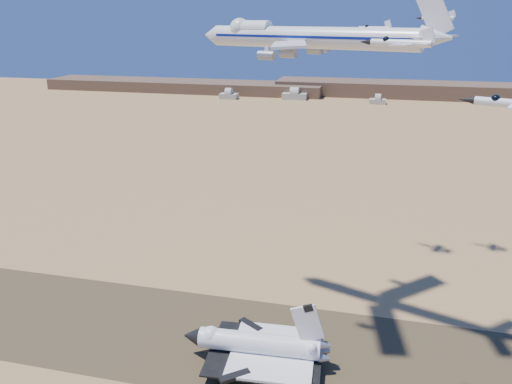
% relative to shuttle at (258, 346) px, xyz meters
% --- Properties ---
extents(ground, '(1200.00, 1200.00, 0.00)m').
position_rel_shuttle_xyz_m(ground, '(-9.19, 7.59, -5.81)').
color(ground, '#B1834E').
rests_on(ground, ground).
extents(runway, '(600.00, 50.00, 0.06)m').
position_rel_shuttle_xyz_m(runway, '(-9.19, 7.59, -5.78)').
color(runway, '#4E3F27').
rests_on(runway, ground).
extents(ridgeline, '(960.00, 90.00, 18.00)m').
position_rel_shuttle_xyz_m(ridgeline, '(56.13, 534.89, 1.81)').
color(ridgeline, brown).
rests_on(ridgeline, ground).
extents(hangars, '(200.50, 29.50, 30.00)m').
position_rel_shuttle_xyz_m(hangars, '(-73.19, 486.02, -0.98)').
color(hangars, beige).
rests_on(hangars, ground).
extents(shuttle, '(43.97, 28.52, 21.63)m').
position_rel_shuttle_xyz_m(shuttle, '(0.00, 0.00, 0.00)').
color(shuttle, white).
rests_on(shuttle, runway).
extents(carrier_747, '(76.84, 57.00, 19.32)m').
position_rel_shuttle_xyz_m(carrier_747, '(5.82, 30.69, 86.11)').
color(carrier_747, white).
extents(crew_b, '(0.75, 1.01, 1.85)m').
position_rel_shuttle_xyz_m(crew_b, '(7.85, -9.24, -4.83)').
color(crew_b, '#E14B0D').
rests_on(crew_b, runway).
extents(chase_jet_a, '(15.40, 9.16, 3.98)m').
position_rel_shuttle_xyz_m(chase_jet_a, '(32.00, -11.05, 86.91)').
color(chase_jet_a, white).
extents(chase_jet_e, '(15.11, 9.33, 3.93)m').
position_rel_shuttle_xyz_m(chase_jet_e, '(25.41, 82.26, 87.57)').
color(chase_jet_e, white).
extents(chase_jet_f, '(14.38, 8.30, 3.65)m').
position_rel_shuttle_xyz_m(chase_jet_f, '(48.33, 88.51, 91.24)').
color(chase_jet_f, white).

